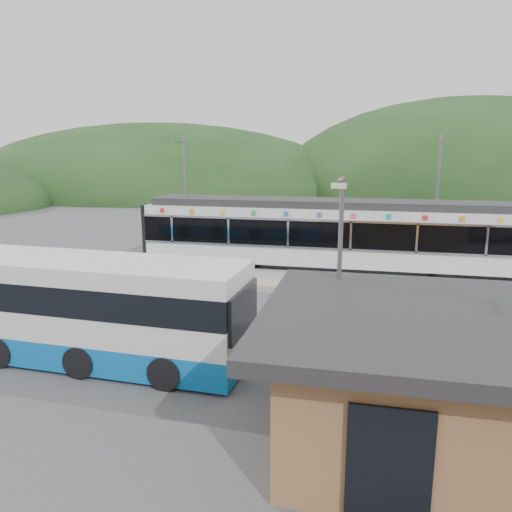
# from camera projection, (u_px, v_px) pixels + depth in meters

# --- Properties ---
(ground) EXTENTS (120.00, 120.00, 0.00)m
(ground) POSITION_uv_depth(u_px,v_px,m) (276.00, 305.00, 20.32)
(ground) COLOR #4C4C4F
(ground) RESTS_ON ground
(hills) EXTENTS (146.00, 149.00, 26.00)m
(hills) POSITION_uv_depth(u_px,v_px,m) (422.00, 281.00, 24.04)
(hills) COLOR #1E3D19
(hills) RESTS_ON ground
(platform) EXTENTS (26.00, 3.20, 0.30)m
(platform) POSITION_uv_depth(u_px,v_px,m) (289.00, 281.00, 23.44)
(platform) COLOR #9E9E99
(platform) RESTS_ON ground
(yellow_line) EXTENTS (26.00, 0.10, 0.01)m
(yellow_line) POSITION_uv_depth(u_px,v_px,m) (284.00, 285.00, 22.16)
(yellow_line) COLOR yellow
(yellow_line) RESTS_ON platform
(train) EXTENTS (20.44, 3.01, 3.74)m
(train) POSITION_uv_depth(u_px,v_px,m) (342.00, 234.00, 25.12)
(train) COLOR black
(train) RESTS_ON ground
(catenary_mast_west) EXTENTS (0.18, 1.80, 7.00)m
(catenary_mast_west) POSITION_uv_depth(u_px,v_px,m) (186.00, 194.00, 29.22)
(catenary_mast_west) COLOR slate
(catenary_mast_west) RESTS_ON ground
(catenary_mast_east) EXTENTS (0.18, 1.80, 7.00)m
(catenary_mast_east) POSITION_uv_depth(u_px,v_px,m) (437.00, 199.00, 26.21)
(catenary_mast_east) COLOR slate
(catenary_mast_east) RESTS_ON ground
(station_shelter) EXTENTS (9.20, 6.20, 3.00)m
(station_shelter) POSITION_uv_depth(u_px,v_px,m) (487.00, 386.00, 10.12)
(station_shelter) COLOR olive
(station_shelter) RESTS_ON ground
(bus) EXTENTS (11.49, 3.16, 3.10)m
(bus) POSITION_uv_depth(u_px,v_px,m) (62.00, 309.00, 15.09)
(bus) COLOR #0C66B8
(bus) RESTS_ON ground
(lamp_post) EXTENTS (0.36, 1.00, 5.59)m
(lamp_post) POSITION_uv_depth(u_px,v_px,m) (339.00, 266.00, 12.58)
(lamp_post) COLOR slate
(lamp_post) RESTS_ON ground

